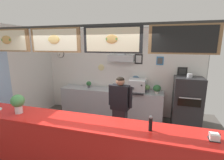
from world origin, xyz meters
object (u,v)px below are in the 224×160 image
Objects in this scene: potted_rosemary at (157,89)px; pepper_grinder at (151,123)px; espresso_machine at (137,86)px; napkin_holder at (214,137)px; pizza_oven at (187,103)px; shop_worker at (120,108)px; potted_oregano at (89,84)px; basil_vase at (18,103)px; potted_thyme at (147,88)px.

potted_rosemary is 1.10× the size of pepper_grinder.
espresso_machine is at bearing 178.94° from potted_rosemary.
pepper_grinder is (-0.85, 0.01, 0.08)m from napkin_holder.
pepper_grinder reaches higher than potted_rosemary.
pepper_grinder is at bearing 179.14° from napkin_holder.
shop_worker reaches higher than pizza_oven.
pizza_oven is 5.88× the size of potted_rosemary.
potted_oregano is (-1.64, 0.06, -0.07)m from espresso_machine.
shop_worker is 2.04m from napkin_holder.
espresso_machine is 1.64m from potted_oregano.
napkin_holder is (3.25, 0.01, -0.16)m from basil_vase.
espresso_machine is at bearing 101.57° from pepper_grinder.
shop_worker is at bearing 37.17° from basil_vase.
potted_oregano is 0.83× the size of potted_rosemary.
pizza_oven is 6.71× the size of potted_thyme.
shop_worker reaches higher than potted_rosemary.
shop_worker reaches higher than espresso_machine.
basil_vase reaches higher than potted_rosemary.
potted_rosemary is 2.58m from pepper_grinder.
potted_thyme is 1.06× the size of potted_oregano.
potted_thyme is (0.29, 0.05, -0.07)m from espresso_machine.
shop_worker is 7.38× the size of potted_oregano.
pepper_grinder is at bearing 129.26° from shop_worker.
pepper_grinder is (-0.05, -2.58, 0.15)m from potted_rosemary.
shop_worker is at bearing -45.10° from potted_oregano.
potted_oregano is at bearing 129.30° from pepper_grinder.
potted_oregano is at bearing -37.36° from shop_worker.
potted_thyme is 0.30m from potted_rosemary.
potted_rosemary is (2.22, -0.07, 0.02)m from potted_oregano.
basil_vase reaches higher than pepper_grinder.
pizza_oven reaches higher than potted_thyme.
basil_vase is at bearing -142.92° from pizza_oven.
espresso_machine is at bearing 174.83° from pizza_oven.
shop_worker is at bearing -143.01° from pizza_oven.
espresso_machine is at bearing 117.88° from napkin_holder.
potted_thyme is 1.64× the size of napkin_holder.
pizza_oven reaches higher than pepper_grinder.
pepper_grinder is (2.40, 0.02, -0.09)m from basil_vase.
napkin_holder is at bearing -72.88° from potted_rosemary.
potted_rosemary is 3.58m from basil_vase.
basil_vase is (-1.65, -1.25, 0.41)m from shop_worker.
pizza_oven is at bearing 70.33° from pepper_grinder.
napkin_holder is at bearing -90.79° from pizza_oven.
espresso_machine is 2.30× the size of pepper_grinder.
pizza_oven is 2.05m from shop_worker.
napkin_holder is at bearing -0.86° from pepper_grinder.
napkin_holder is at bearing -41.45° from potted_oregano.
potted_thyme is 0.96× the size of pepper_grinder.
shop_worker reaches higher than basil_vase.
espresso_machine is at bearing -169.75° from potted_thyme.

